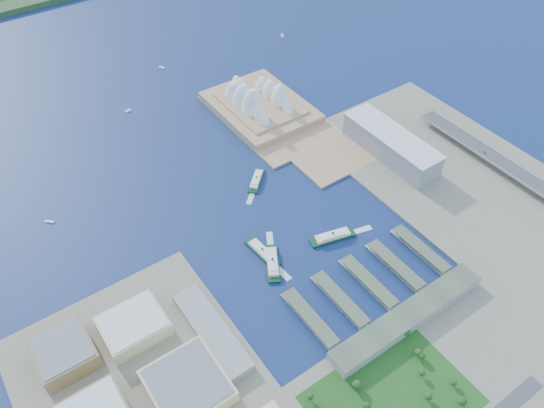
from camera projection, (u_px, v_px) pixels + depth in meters
ground at (317, 249)px, 642.90m from camera, size 3000.00×3000.00×0.00m
south_land at (451, 382)px, 519.79m from camera, size 720.00×180.00×3.00m
east_land at (481, 193)px, 710.16m from camera, size 240.00×500.00×3.00m
peninsula at (269, 115)px, 836.57m from camera, size 135.00×220.00×3.00m
opera_house at (260, 94)px, 825.67m from camera, size 134.00×180.00×58.00m
toaster_building at (391, 145)px, 754.05m from camera, size 45.00×155.00×35.00m
expressway at (517, 176)px, 723.45m from camera, size 26.00×340.00×11.85m
west_buildings at (153, 403)px, 489.15m from camera, size 200.00×280.00×27.00m
ferry_wharves at (368, 282)px, 601.71m from camera, size 184.00×90.00×9.30m
terminal_building at (408, 317)px, 564.18m from camera, size 200.00×28.00×12.00m
park at (393, 395)px, 500.37m from camera, size 150.00×110.00×16.00m
ferry_a at (262, 251)px, 634.12m from camera, size 18.12×55.46×10.31m
ferry_b at (256, 179)px, 725.93m from camera, size 44.66×42.62×9.31m
ferry_c at (272, 261)px, 622.43m from camera, size 40.69×55.67×10.62m
ferry_d at (333, 235)px, 651.25m from camera, size 60.06×28.55×11.01m
boat_a at (49, 221)px, 673.93m from camera, size 10.56×10.60×2.31m
boat_b at (128, 111)px, 846.10m from camera, size 10.32×3.98×2.75m
boat_c at (282, 35)px, 1024.04m from camera, size 8.63×13.11×2.86m
boat_e at (162, 67)px, 940.18m from camera, size 8.11×11.84×2.79m
car_c at (485, 153)px, 748.47m from camera, size 1.91×4.71×1.37m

